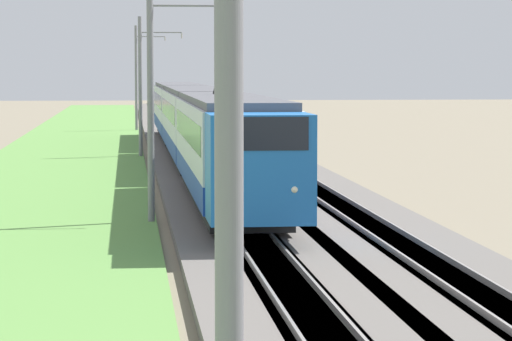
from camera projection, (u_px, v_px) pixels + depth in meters
name	position (u px, v px, depth m)	size (l,w,h in m)	color
ballast_main	(208.00, 182.00, 53.22)	(240.00, 4.40, 0.30)	#605B56
ballast_adjacent	(295.00, 181.00, 53.62)	(240.00, 4.40, 0.30)	#605B56
track_main	(208.00, 182.00, 53.22)	(240.00, 1.57, 0.45)	#4C4238
track_adjacent	(295.00, 181.00, 53.62)	(240.00, 1.57, 0.45)	#4C4238
grass_verge	(48.00, 186.00, 52.49)	(240.00, 8.79, 0.12)	#5B8E42
passenger_train	(196.00, 120.00, 62.53)	(62.56, 2.91, 5.24)	blue
catenary_mast_near	(237.00, 179.00, 9.11)	(0.22, 2.56, 8.21)	slate
catenary_mast_mid	(152.00, 98.00, 39.32)	(0.22, 2.56, 8.04)	slate
catenary_mast_far	(141.00, 85.00, 69.52)	(0.22, 2.56, 8.12)	slate
catenary_mast_distant	(137.00, 77.00, 99.69)	(0.22, 2.56, 8.71)	slate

